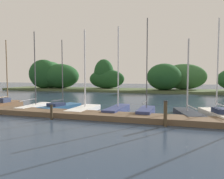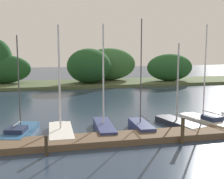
# 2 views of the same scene
# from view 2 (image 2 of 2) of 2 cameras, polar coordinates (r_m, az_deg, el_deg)

# --- Properties ---
(dock_pier) EXTENTS (21.69, 1.80, 0.35)m
(dock_pier) POSITION_cam_2_polar(r_m,az_deg,el_deg) (16.27, -0.30, -9.56)
(dock_pier) COLOR brown
(dock_pier) RESTS_ON ground
(far_shore) EXTENTS (59.80, 8.00, 6.29)m
(far_shore) POSITION_cam_2_polar(r_m,az_deg,el_deg) (40.51, -19.02, 3.91)
(far_shore) COLOR #4C5B38
(far_shore) RESTS_ON ground
(sailboat_2) EXTENTS (2.27, 4.24, 5.82)m
(sailboat_2) POSITION_cam_2_polar(r_m,az_deg,el_deg) (18.30, -17.40, -7.67)
(sailboat_2) COLOR #285684
(sailboat_2) RESTS_ON ground
(sailboat_3) EXTENTS (1.43, 4.19, 6.41)m
(sailboat_3) POSITION_cam_2_polar(r_m,az_deg,el_deg) (17.79, -9.90, -7.71)
(sailboat_3) COLOR white
(sailboat_3) RESTS_ON ground
(sailboat_4) EXTENTS (1.20, 4.15, 6.51)m
(sailboat_4) POSITION_cam_2_polar(r_m,az_deg,el_deg) (18.32, -1.60, -7.01)
(sailboat_4) COLOR navy
(sailboat_4) RESTS_ON ground
(sailboat_5) EXTENTS (1.01, 3.16, 6.82)m
(sailboat_5) POSITION_cam_2_polar(r_m,az_deg,el_deg) (18.43, 5.56, -6.97)
(sailboat_5) COLOR navy
(sailboat_5) RESTS_ON ground
(sailboat_6) EXTENTS (2.04, 4.18, 5.40)m
(sailboat_6) POSITION_cam_2_polar(r_m,az_deg,el_deg) (20.08, 12.55, -6.09)
(sailboat_6) COLOR #232833
(sailboat_6) RESTS_ON ground
(sailboat_7) EXTENTS (2.10, 4.30, 6.60)m
(sailboat_7) POSITION_cam_2_polar(r_m,az_deg,el_deg) (20.70, 17.53, -5.64)
(sailboat_7) COLOR silver
(sailboat_7) RESTS_ON ground
(mooring_piling_1) EXTENTS (0.19, 0.19, 0.97)m
(mooring_piling_1) POSITION_cam_2_polar(r_m,az_deg,el_deg) (14.59, -12.60, -10.56)
(mooring_piling_1) COLOR #3D3323
(mooring_piling_1) RESTS_ON ground
(mooring_piling_2) EXTENTS (0.23, 0.23, 1.44)m
(mooring_piling_2) POSITION_cam_2_polar(r_m,az_deg,el_deg) (16.34, 13.51, -7.71)
(mooring_piling_2) COLOR #4C3D28
(mooring_piling_2) RESTS_ON ground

